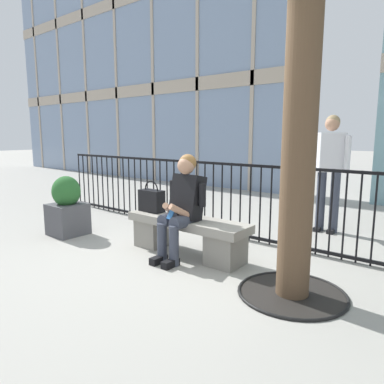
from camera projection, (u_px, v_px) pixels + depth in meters
ground_plane at (187, 254)px, 4.28m from camera, size 60.00×60.00×0.00m
stone_bench at (187, 232)px, 4.24m from camera, size 1.60×0.44×0.45m
seated_person_with_phone at (182, 203)px, 4.05m from camera, size 0.52×0.66×1.21m
handbag_on_bench at (152, 200)px, 4.54m from camera, size 0.34×0.16×0.40m
bystander_at_railing at (330, 164)px, 5.13m from camera, size 0.55×0.41×1.71m
plaza_railing at (231, 200)px, 4.94m from camera, size 7.34×0.04×1.05m
planter at (67, 208)px, 5.07m from camera, size 0.47×0.47×0.85m
building_facade_left at (120, 40)px, 11.67m from camera, size 11.98×0.43×9.00m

